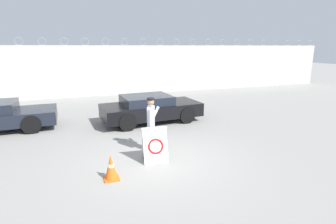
{
  "coord_description": "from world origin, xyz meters",
  "views": [
    {
      "loc": [
        -2.13,
        -6.91,
        3.24
      ],
      "look_at": [
        0.92,
        1.56,
        0.98
      ],
      "focal_mm": 28.0,
      "sensor_mm": 36.0,
      "label": 1
    }
  ],
  "objects_px": {
    "security_guard": "(151,122)",
    "parked_car_rear_sedan": "(150,108)",
    "barricade_sign": "(155,144)",
    "traffic_cone_near": "(111,167)"
  },
  "relations": [
    {
      "from": "traffic_cone_near",
      "to": "parked_car_rear_sedan",
      "type": "distance_m",
      "value": 5.25
    },
    {
      "from": "barricade_sign",
      "to": "parked_car_rear_sedan",
      "type": "relative_size",
      "value": 0.23
    },
    {
      "from": "barricade_sign",
      "to": "parked_car_rear_sedan",
      "type": "distance_m",
      "value": 4.11
    },
    {
      "from": "barricade_sign",
      "to": "traffic_cone_near",
      "type": "xyz_separation_m",
      "value": [
        -1.35,
        -0.69,
        -0.18
      ]
    },
    {
      "from": "barricade_sign",
      "to": "parked_car_rear_sedan",
      "type": "xyz_separation_m",
      "value": [
        1.01,
        3.98,
        0.12
      ]
    },
    {
      "from": "security_guard",
      "to": "parked_car_rear_sedan",
      "type": "distance_m",
      "value": 3.34
    },
    {
      "from": "traffic_cone_near",
      "to": "security_guard",
      "type": "bearing_deg",
      "value": 44.87
    },
    {
      "from": "security_guard",
      "to": "parked_car_rear_sedan",
      "type": "relative_size",
      "value": 0.39
    },
    {
      "from": "barricade_sign",
      "to": "security_guard",
      "type": "bearing_deg",
      "value": 87.32
    },
    {
      "from": "security_guard",
      "to": "traffic_cone_near",
      "type": "distance_m",
      "value": 2.18
    }
  ]
}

